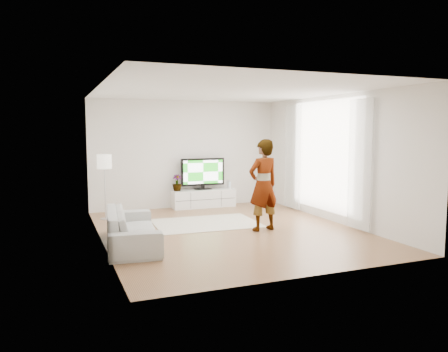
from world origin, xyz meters
name	(u,v)px	position (x,y,z in m)	size (l,w,h in m)	color
floor	(229,231)	(0.00, 0.00, 0.00)	(6.00, 6.00, 0.00)	#A4744A
ceiling	(229,91)	(0.00, 0.00, 2.80)	(6.00, 6.00, 0.00)	white
wall_left	(100,166)	(-2.50, 0.00, 1.40)	(0.02, 6.00, 2.80)	silver
wall_right	(334,159)	(2.50, 0.00, 1.40)	(0.02, 6.00, 2.80)	silver
wall_back	(186,154)	(0.00, 3.00, 1.40)	(5.00, 0.02, 2.80)	silver
wall_front	(313,177)	(0.00, -3.00, 1.40)	(5.00, 0.02, 2.80)	silver
window	(325,156)	(2.48, 0.30, 1.45)	(0.01, 2.60, 2.50)	white
curtain_near	(360,164)	(2.40, -1.00, 1.35)	(0.04, 0.70, 2.60)	white
curtain_far	(293,157)	(2.40, 1.60, 1.35)	(0.04, 0.70, 2.60)	white
media_console	(203,198)	(0.39, 2.76, 0.24)	(1.67, 0.48, 0.47)	white
television	(203,173)	(0.39, 2.79, 0.92)	(1.18, 0.23, 0.82)	black
game_console	(229,184)	(1.12, 2.76, 0.57)	(0.07, 0.15, 0.20)	white
potted_plant	(177,183)	(-0.32, 2.77, 0.68)	(0.24, 0.24, 0.42)	#3F7238
rug	(206,223)	(-0.21, 0.82, 0.01)	(2.22, 1.60, 0.01)	beige
player	(263,185)	(0.63, -0.25, 0.93)	(0.67, 0.44, 1.84)	#334772
sofa	(132,228)	(-2.03, -0.42, 0.32)	(2.17, 0.85, 0.63)	#B1B1AC
floor_lamp	(104,164)	(-2.20, 2.09, 1.26)	(0.33, 0.33, 1.49)	silver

